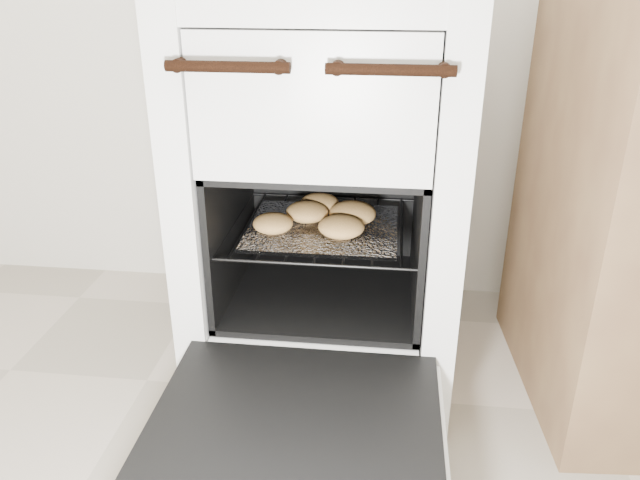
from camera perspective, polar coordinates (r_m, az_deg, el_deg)
The scene contains 5 objects.
stove at distance 1.36m, azimuth 0.66°, elevation 4.02°, with size 0.54×0.61×0.83m.
oven_door at distance 1.08m, azimuth -2.13°, elevation -16.07°, with size 0.49×0.38×0.03m.
oven_rack at distance 1.32m, azimuth 0.37°, elevation 1.22°, with size 0.40×0.38×0.01m.
foil_sheet at distance 1.30m, azimuth 0.28°, elevation 1.13°, with size 0.31×0.27×0.01m, color white.
baked_rolls at distance 1.30m, azimuth 0.33°, elevation 2.29°, with size 0.26×0.24×0.05m.
Camera 1 is at (0.20, -0.07, 0.88)m, focal length 35.00 mm.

